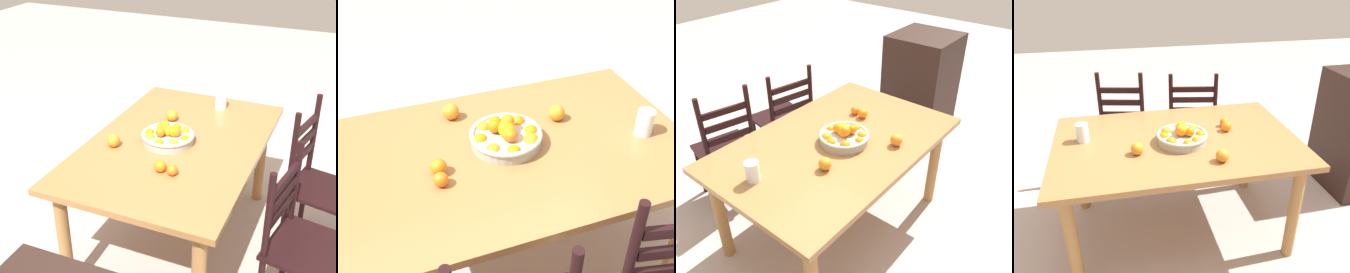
{
  "view_description": "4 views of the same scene",
  "coord_description": "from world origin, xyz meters",
  "views": [
    {
      "loc": [
        2.34,
        0.95,
        2.1
      ],
      "look_at": [
        0.03,
        -0.05,
        0.79
      ],
      "focal_mm": 49.54,
      "sensor_mm": 36.0,
      "label": 1
    },
    {
      "loc": [
        0.58,
        1.45,
        1.96
      ],
      "look_at": [
        0.03,
        -0.05,
        0.79
      ],
      "focal_mm": 47.71,
      "sensor_mm": 36.0,
      "label": 2
    },
    {
      "loc": [
        -1.5,
        -1.29,
        2.05
      ],
      "look_at": [
        0.03,
        -0.05,
        0.79
      ],
      "focal_mm": 39.02,
      "sensor_mm": 36.0,
      "label": 3
    },
    {
      "loc": [
        -0.38,
        -1.95,
        1.79
      ],
      "look_at": [
        0.03,
        -0.05,
        0.79
      ],
      "focal_mm": 36.82,
      "sensor_mm": 36.0,
      "label": 4
    }
  ],
  "objects": [
    {
      "name": "ground_plane",
      "position": [
        0.0,
        0.0,
        0.0
      ],
      "size": [
        12.0,
        12.0,
        0.0
      ],
      "primitive_type": "plane",
      "color": "#B09E97"
    },
    {
      "name": "dining_table",
      "position": [
        0.0,
        0.0,
        0.65
      ],
      "size": [
        1.58,
        1.02,
        0.75
      ],
      "color": "#97673A",
      "rests_on": "ground"
    },
    {
      "name": "fruit_bowl",
      "position": [
        0.03,
        -0.05,
        0.79
      ],
      "size": [
        0.33,
        0.33,
        0.13
      ],
      "color": "#A5A59C",
      "rests_on": "dining_table"
    },
    {
      "name": "orange_loose_0",
      "position": [
        -0.27,
        -0.14,
        0.79
      ],
      "size": [
        0.08,
        0.08,
        0.08
      ],
      "primitive_type": "sphere",
      "color": "orange",
      "rests_on": "dining_table"
    },
    {
      "name": "orange_loose_1",
      "position": [
        0.36,
        0.05,
        0.78
      ],
      "size": [
        0.07,
        0.07,
        0.07
      ],
      "primitive_type": "sphere",
      "color": "orange",
      "rests_on": "dining_table"
    },
    {
      "name": "orange_loose_2",
      "position": [
        0.36,
        0.12,
        0.78
      ],
      "size": [
        0.06,
        0.06,
        0.06
      ],
      "primitive_type": "sphere",
      "color": "orange",
      "rests_on": "dining_table"
    },
    {
      "name": "orange_loose_3",
      "position": [
        0.21,
        -0.33,
        0.79
      ],
      "size": [
        0.08,
        0.08,
        0.08
      ],
      "primitive_type": "sphere",
      "color": "orange",
      "rests_on": "dining_table"
    },
    {
      "name": "drinking_glass",
      "position": [
        -0.59,
        0.1,
        0.81
      ],
      "size": [
        0.08,
        0.08,
        0.12
      ],
      "primitive_type": "cylinder",
      "color": "silver",
      "rests_on": "dining_table"
    }
  ]
}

